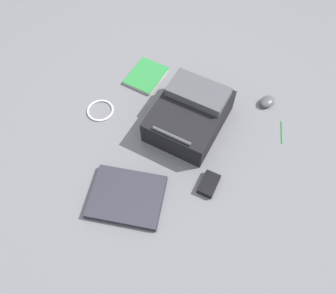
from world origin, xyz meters
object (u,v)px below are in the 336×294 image
(laptop, at_px, (127,197))
(pen_black, at_px, (282,132))
(backpack, at_px, (190,114))
(computer_mouse, at_px, (267,102))
(power_brick, at_px, (209,184))
(cable_coil, at_px, (100,110))
(book_red, at_px, (146,76))

(laptop, height_order, pen_black, laptop)
(backpack, relative_size, pen_black, 3.08)
(computer_mouse, bearing_deg, power_brick, -74.95)
(backpack, distance_m, power_brick, 0.37)
(backpack, xyz_separation_m, cable_coil, (0.46, 0.14, -0.07))
(backpack, height_order, power_brick, backpack)
(power_brick, distance_m, pen_black, 0.50)
(laptop, height_order, power_brick, power_brick)
(laptop, relative_size, power_brick, 3.30)
(laptop, relative_size, computer_mouse, 4.22)
(cable_coil, bearing_deg, backpack, -162.70)
(book_red, height_order, computer_mouse, computer_mouse)
(computer_mouse, relative_size, power_brick, 0.78)
(book_red, bearing_deg, power_brick, 141.25)
(book_red, xyz_separation_m, cable_coil, (0.11, 0.32, -0.00))
(backpack, height_order, book_red, backpack)
(power_brick, bearing_deg, backpack, -51.16)
(backpack, relative_size, laptop, 1.09)
(computer_mouse, xyz_separation_m, cable_coil, (0.79, 0.44, -0.01))
(book_red, relative_size, computer_mouse, 2.51)
(cable_coil, xyz_separation_m, power_brick, (-0.69, 0.14, 0.01))
(power_brick, bearing_deg, laptop, 35.64)
(book_red, distance_m, computer_mouse, 0.69)
(computer_mouse, xyz_separation_m, pen_black, (-0.13, 0.14, -0.02))
(laptop, relative_size, book_red, 1.68)
(book_red, bearing_deg, laptop, 111.34)
(power_brick, bearing_deg, book_red, -38.75)
(power_brick, bearing_deg, computer_mouse, -99.07)
(laptop, height_order, cable_coil, laptop)
(book_red, relative_size, power_brick, 1.96)
(pen_black, bearing_deg, power_brick, 63.38)
(backpack, bearing_deg, computer_mouse, -137.28)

